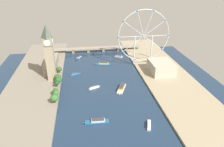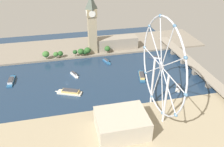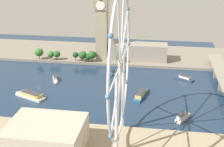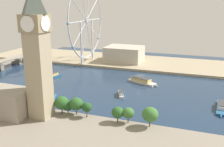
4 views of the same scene
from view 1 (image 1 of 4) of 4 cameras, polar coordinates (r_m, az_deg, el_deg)
ground_plane at (r=335.10m, az=-1.92°, el=-4.93°), size 404.77×404.77×0.00m
riverbank_left at (r=343.62m, az=-21.86°, el=-5.87°), size 90.00×520.00×3.00m
riverbank_right at (r=364.74m, az=16.73°, el=-3.11°), size 90.00×520.00×3.00m
clock_tower at (r=361.89m, az=-17.01°, el=5.64°), size 17.17×17.17×96.64m
parliament_block at (r=417.80m, az=-16.45°, el=2.54°), size 22.00×72.48×20.71m
tree_row_embankment at (r=347.88m, az=-14.96°, el=-2.53°), size 12.59×113.01×14.10m
ferris_wheel at (r=417.01m, az=8.79°, el=10.06°), size 106.99×3.20×109.69m
riverside_hall at (r=397.93m, az=13.45°, el=1.73°), size 41.13×50.83×20.87m
river_bridge at (r=505.12m, az=-4.54°, el=6.91°), size 216.77×16.14×10.31m
tour_boat_0 at (r=392.48m, az=-10.23°, el=-0.16°), size 23.62×10.70×4.82m
tour_boat_1 at (r=339.81m, az=2.66°, el=-3.99°), size 20.91×36.39×5.84m
tour_boat_2 at (r=343.55m, az=-4.99°, el=-3.79°), size 20.67×10.97×4.91m
tour_boat_3 at (r=270.54m, az=-4.17°, el=-13.03°), size 36.08×8.56×5.12m
tour_boat_4 at (r=430.13m, az=-2.49°, el=2.70°), size 37.05×13.60×5.54m
tour_boat_5 at (r=468.38m, az=-9.20°, el=4.33°), size 17.89×23.45×4.79m
tour_boat_6 at (r=268.85m, az=10.22°, el=-13.73°), size 10.01×21.69×5.04m
tour_boat_7 at (r=469.81m, az=1.85°, el=4.78°), size 20.37×14.24×5.62m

